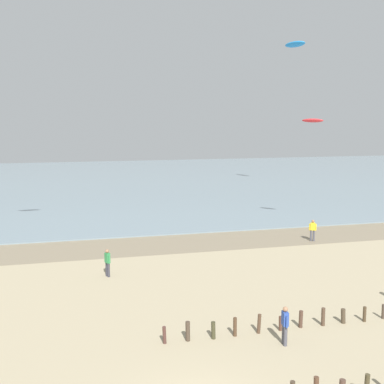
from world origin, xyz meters
The scene contains 9 objects.
wet_sand_strip centered at (0.00, 21.71, 0.00)m, with size 120.00×5.49×0.01m, color #84755B.
sea centered at (0.00, 59.46, 0.05)m, with size 160.00×70.00×0.10m, color gray.
groyne_near centered at (6.35, 0.21, 0.45)m, with size 9.54×0.36×1.04m.
groyne_mid centered at (9.32, 5.80, 0.39)m, with size 18.46×0.33×0.91m.
person_mid_beach centered at (14.38, 19.98, 0.92)m, with size 0.52×0.35×1.71m.
person_by_waterline centered at (-1.88, 15.20, 0.92)m, with size 0.35×0.53×1.71m.
person_right_flank centered at (4.90, 4.48, 0.92)m, with size 0.25×0.57×1.71m.
kite_aloft_3 centered at (23.82, 43.97, 18.88)m, with size 3.48×1.11×0.56m, color #2384D1.
kite_aloft_4 centered at (16.22, 24.16, 9.41)m, with size 1.88×0.60×0.30m, color red.
Camera 1 is at (-3.40, -12.98, 9.56)m, focal length 44.12 mm.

